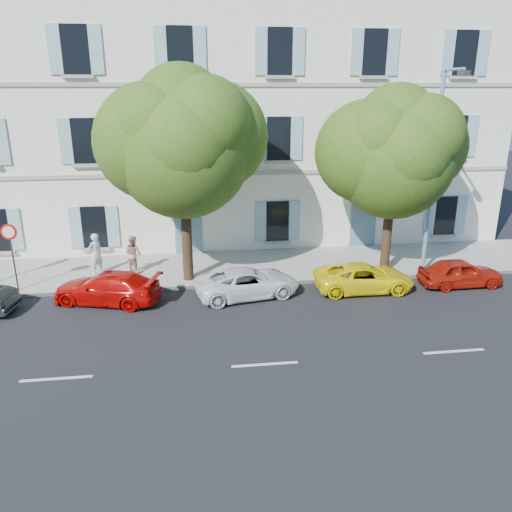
{
  "coord_description": "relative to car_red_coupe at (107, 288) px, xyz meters",
  "views": [
    {
      "loc": [
        -1.96,
        -16.94,
        7.84
      ],
      "look_at": [
        0.52,
        2.0,
        1.4
      ],
      "focal_mm": 35.0,
      "sensor_mm": 36.0,
      "label": 1
    }
  ],
  "objects": [
    {
      "name": "car_white_coupe",
      "position": [
        5.41,
        -0.08,
        -0.03
      ],
      "size": [
        4.38,
        2.63,
        1.14
      ],
      "primitive_type": "imported",
      "rotation": [
        0.0,
        0.0,
        1.76
      ],
      "color": "white",
      "rests_on": "ground"
    },
    {
      "name": "building",
      "position": [
        5.33,
        8.88,
        5.4
      ],
      "size": [
        28.0,
        7.0,
        12.0
      ],
      "primitive_type": "cube",
      "color": "white",
      "rests_on": "ground"
    },
    {
      "name": "car_yellow_supercar",
      "position": [
        10.16,
        -0.12,
        -0.04
      ],
      "size": [
        4.03,
        1.9,
        1.11
      ],
      "primitive_type": "imported",
      "rotation": [
        0.0,
        0.0,
        1.56
      ],
      "color": "#FFE70A",
      "rests_on": "ground"
    },
    {
      "name": "ground",
      "position": [
        5.33,
        -1.32,
        -0.6
      ],
      "size": [
        90.0,
        90.0,
        0.0
      ],
      "primitive_type": "plane",
      "color": "black"
    },
    {
      "name": "pedestrian_b",
      "position": [
        0.73,
        2.89,
        0.38
      ],
      "size": [
        1.02,
        1.01,
        1.66
      ],
      "primitive_type": "imported",
      "rotation": [
        0.0,
        0.0,
        2.41
      ],
      "color": "tan",
      "rests_on": "sidewalk"
    },
    {
      "name": "street_lamp",
      "position": [
        13.31,
        1.08,
        4.32
      ],
      "size": [
        0.27,
        1.78,
        8.41
      ],
      "color": "#7293BF",
      "rests_on": "sidewalk"
    },
    {
      "name": "road_sign",
      "position": [
        -3.71,
        1.35,
        1.53
      ],
      "size": [
        0.63,
        0.11,
        2.74
      ],
      "color": "#383A3D",
      "rests_on": "sidewalk"
    },
    {
      "name": "pedestrian_a",
      "position": [
        -0.86,
        2.89,
        0.46
      ],
      "size": [
        0.78,
        0.77,
        1.81
      ],
      "primitive_type": "imported",
      "rotation": [
        0.0,
        0.0,
        3.91
      ],
      "color": "silver",
      "rests_on": "sidewalk"
    },
    {
      "name": "car_red_hatchback",
      "position": [
        14.3,
        -0.16,
        -0.02
      ],
      "size": [
        3.44,
        1.44,
        1.16
      ],
      "primitive_type": "imported",
      "rotation": [
        0.0,
        0.0,
        1.59
      ],
      "color": "#A4170A",
      "rests_on": "ground"
    },
    {
      "name": "sidewalk",
      "position": [
        5.33,
        3.13,
        -0.52
      ],
      "size": [
        36.0,
        4.5,
        0.15
      ],
      "primitive_type": "cube",
      "color": "#A09E96",
      "rests_on": "ground"
    },
    {
      "name": "tree_right",
      "position": [
        11.69,
        1.57,
        4.46
      ],
      "size": [
        4.97,
        4.97,
        7.65
      ],
      "color": "#3A2819",
      "rests_on": "sidewalk"
    },
    {
      "name": "kerb",
      "position": [
        5.33,
        0.96,
        -0.52
      ],
      "size": [
        36.0,
        0.16,
        0.16
      ],
      "primitive_type": "cube",
      "color": "#9E998E",
      "rests_on": "ground"
    },
    {
      "name": "tree_left",
      "position": [
        3.09,
        1.72,
        4.95
      ],
      "size": [
        5.41,
        5.41,
        8.38
      ],
      "color": "#3A2819",
      "rests_on": "sidewalk"
    },
    {
      "name": "car_red_coupe",
      "position": [
        0.0,
        0.0,
        0.0
      ],
      "size": [
        4.42,
        2.79,
        1.19
      ],
      "primitive_type": "imported",
      "rotation": [
        0.0,
        0.0,
        4.42
      ],
      "color": "#BE0805",
      "rests_on": "ground"
    }
  ]
}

